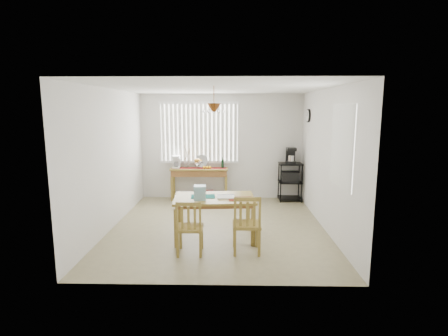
{
  "coord_description": "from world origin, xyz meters",
  "views": [
    {
      "loc": [
        0.25,
        -6.4,
        2.22
      ],
      "look_at": [
        0.1,
        0.55,
        1.05
      ],
      "focal_mm": 28.0,
      "sensor_mm": 36.0,
      "label": 1
    }
  ],
  "objects_px": {
    "chair_right": "(247,225)",
    "chair_left": "(190,228)",
    "dining_table": "(214,202)",
    "sideboard": "(200,176)",
    "wire_cart": "(290,178)",
    "cart_items": "(291,156)"
  },
  "relations": [
    {
      "from": "cart_items",
      "to": "wire_cart",
      "type": "bearing_deg",
      "value": -90.0
    },
    {
      "from": "wire_cart",
      "to": "cart_items",
      "type": "height_order",
      "value": "cart_items"
    },
    {
      "from": "wire_cart",
      "to": "chair_left",
      "type": "height_order",
      "value": "wire_cart"
    },
    {
      "from": "sideboard",
      "to": "chair_right",
      "type": "height_order",
      "value": "chair_right"
    },
    {
      "from": "chair_left",
      "to": "chair_right",
      "type": "relative_size",
      "value": 0.93
    },
    {
      "from": "cart_items",
      "to": "dining_table",
      "type": "relative_size",
      "value": 0.27
    },
    {
      "from": "chair_right",
      "to": "sideboard",
      "type": "bearing_deg",
      "value": 107.49
    },
    {
      "from": "chair_right",
      "to": "chair_left",
      "type": "bearing_deg",
      "value": -175.28
    },
    {
      "from": "dining_table",
      "to": "chair_left",
      "type": "distance_m",
      "value": 0.81
    },
    {
      "from": "wire_cart",
      "to": "dining_table",
      "type": "xyz_separation_m",
      "value": [
        -1.73,
        -2.58,
        0.09
      ]
    },
    {
      "from": "sideboard",
      "to": "chair_left",
      "type": "xyz_separation_m",
      "value": [
        0.14,
        -3.32,
        -0.17
      ]
    },
    {
      "from": "wire_cart",
      "to": "sideboard",
      "type": "bearing_deg",
      "value": 178.93
    },
    {
      "from": "wire_cart",
      "to": "cart_items",
      "type": "relative_size",
      "value": 2.43
    },
    {
      "from": "wire_cart",
      "to": "chair_right",
      "type": "height_order",
      "value": "same"
    },
    {
      "from": "cart_items",
      "to": "dining_table",
      "type": "distance_m",
      "value": 3.15
    },
    {
      "from": "cart_items",
      "to": "chair_left",
      "type": "height_order",
      "value": "cart_items"
    },
    {
      "from": "dining_table",
      "to": "wire_cart",
      "type": "bearing_deg",
      "value": 56.2
    },
    {
      "from": "dining_table",
      "to": "chair_right",
      "type": "bearing_deg",
      "value": -49.55
    },
    {
      "from": "sideboard",
      "to": "chair_left",
      "type": "relative_size",
      "value": 1.62
    },
    {
      "from": "dining_table",
      "to": "chair_right",
      "type": "xyz_separation_m",
      "value": [
        0.53,
        -0.62,
        -0.19
      ]
    },
    {
      "from": "wire_cart",
      "to": "dining_table",
      "type": "height_order",
      "value": "wire_cart"
    },
    {
      "from": "sideboard",
      "to": "chair_right",
      "type": "xyz_separation_m",
      "value": [
        1.02,
        -3.24,
        -0.14
      ]
    }
  ]
}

